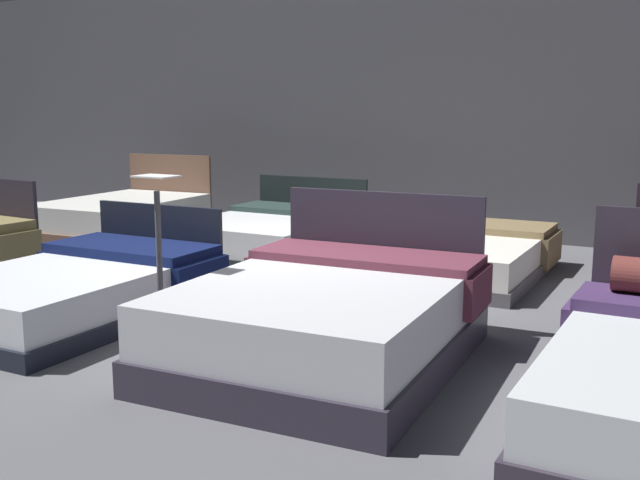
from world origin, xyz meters
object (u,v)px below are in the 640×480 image
bed_1 (80,289)px  bed_2 (328,318)px  price_sign (160,280)px  bed_4 (122,219)px  bed_5 (273,235)px  bed_6 (458,254)px

bed_1 → bed_2: bearing=-1.1°
bed_1 → price_sign: size_ratio=1.85×
bed_4 → bed_5: bed_4 is taller
bed_5 → bed_2: bearing=-52.4°
bed_1 → bed_5: bed_5 is taller
bed_6 → price_sign: size_ratio=1.79×
bed_2 → bed_5: (-2.20, 2.84, -0.06)m
bed_6 → bed_1: bearing=-127.3°
bed_2 → bed_4: 5.27m
bed_5 → price_sign: 3.30m
bed_1 → bed_5: size_ratio=1.12×
bed_6 → bed_4: bearing=-179.4°
bed_2 → bed_5: bearing=124.6°
bed_4 → bed_2: bearing=-35.8°
bed_2 → price_sign: size_ratio=1.86×
bed_6 → price_sign: bearing=-109.3°
bed_6 → price_sign: 3.39m
bed_5 → bed_6: 2.13m
bed_5 → bed_1: bearing=-91.0°
price_sign → bed_5: bearing=108.6°
bed_4 → bed_6: bed_4 is taller
bed_2 → bed_6: bearing=88.3°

